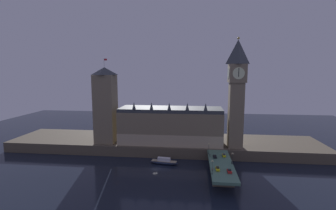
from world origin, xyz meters
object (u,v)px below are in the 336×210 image
at_px(clock_tower, 237,90).
at_px(pedestrian_mid_walk, 232,162).
at_px(street_lamp_mid, 233,157).
at_px(car_southbound_lead, 229,171).
at_px(street_lamp_near, 212,165).
at_px(car_northbound_lead, 215,156).
at_px(car_northbound_trail, 218,169).
at_px(boat_upstream, 164,162).
at_px(victoria_tower, 106,105).
at_px(pedestrian_near_rail, 212,170).
at_px(street_lamp_far, 209,147).
at_px(pedestrian_far_rail, 210,155).
at_px(car_southbound_trail, 224,155).

height_order(clock_tower, pedestrian_mid_walk, clock_tower).
relative_size(pedestrian_mid_walk, street_lamp_mid, 0.29).
relative_size(car_southbound_lead, street_lamp_near, 0.58).
relative_size(car_northbound_lead, car_northbound_trail, 0.91).
height_order(clock_tower, street_lamp_near, clock_tower).
bearing_deg(car_northbound_lead, boat_upstream, 171.08).
xyz_separation_m(victoria_tower, pedestrian_near_rail, (70.34, -44.20, -25.11)).
bearing_deg(boat_upstream, street_lamp_mid, -19.37).
bearing_deg(street_lamp_far, pedestrian_mid_walk, -52.94).
bearing_deg(pedestrian_far_rail, car_southbound_lead, -68.98).
xyz_separation_m(car_northbound_lead, boat_upstream, (-29.86, 4.69, -6.18)).
relative_size(car_southbound_trail, pedestrian_far_rail, 2.17).
relative_size(pedestrian_mid_walk, pedestrian_far_rail, 0.97).
bearing_deg(pedestrian_far_rail, victoria_tower, 161.57).
xyz_separation_m(pedestrian_near_rail, street_lamp_mid, (11.28, 11.00, 2.98)).
relative_size(pedestrian_far_rail, street_lamp_near, 0.26).
distance_m(car_northbound_lead, street_lamp_mid, 12.69).
bearing_deg(street_lamp_far, car_southbound_trail, -21.84).
bearing_deg(clock_tower, car_southbound_trail, -114.62).
distance_m(pedestrian_far_rail, street_lamp_near, 24.73).
bearing_deg(car_southbound_trail, pedestrian_mid_walk, -76.70).
distance_m(car_southbound_trail, pedestrian_far_rail, 8.31).
bearing_deg(pedestrian_far_rail, pedestrian_mid_walk, -42.52).
height_order(car_northbound_trail, street_lamp_far, street_lamp_far).
distance_m(car_northbound_lead, boat_upstream, 30.85).
xyz_separation_m(car_northbound_trail, street_lamp_far, (-3.12, 23.86, 3.46)).
xyz_separation_m(pedestrian_mid_walk, pedestrian_far_rail, (-10.88, 9.97, 0.04)).
bearing_deg(pedestrian_near_rail, car_southbound_trail, 69.90).
distance_m(pedestrian_near_rail, street_lamp_far, 25.93).
relative_size(pedestrian_near_rail, street_lamp_mid, 0.27).
distance_m(victoria_tower, pedestrian_far_rail, 78.24).
bearing_deg(street_lamp_near, car_southbound_trail, 71.79).
xyz_separation_m(car_southbound_lead, pedestrian_near_rail, (-8.16, 0.47, 0.19)).
relative_size(clock_tower, car_southbound_trail, 17.52).
bearing_deg(street_lamp_mid, street_lamp_far, 128.43).
bearing_deg(boat_upstream, car_northbound_lead, -8.92).
bearing_deg(street_lamp_near, pedestrian_near_rail, 83.86).
height_order(car_northbound_trail, pedestrian_near_rail, pedestrian_near_rail).
bearing_deg(clock_tower, car_northbound_lead, -123.12).
xyz_separation_m(street_lamp_near, street_lamp_far, (0.00, 29.44, -0.30)).
distance_m(clock_tower, car_southbound_lead, 56.68).
relative_size(car_southbound_trail, street_lamp_far, 0.60).
relative_size(car_southbound_trail, boat_upstream, 0.23).
distance_m(car_northbound_lead, car_southbound_lead, 21.00).
bearing_deg(clock_tower, pedestrian_near_rail, -112.26).
height_order(victoria_tower, pedestrian_near_rail, victoria_tower).
height_order(clock_tower, car_northbound_lead, clock_tower).
relative_size(pedestrian_near_rail, boat_upstream, 0.09).
distance_m(clock_tower, pedestrian_mid_walk, 48.20).
distance_m(victoria_tower, street_lamp_mid, 90.84).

